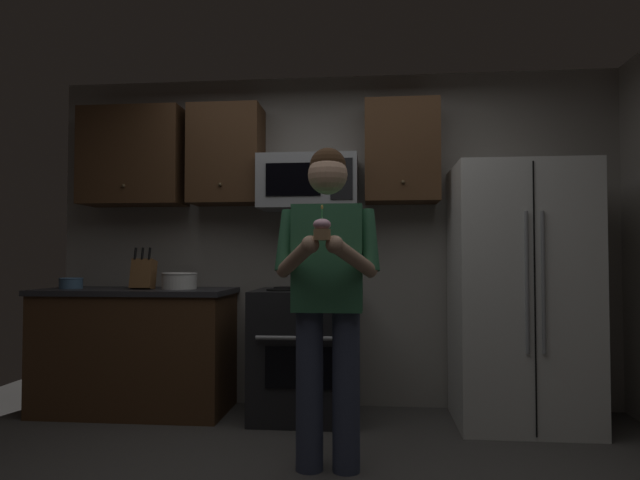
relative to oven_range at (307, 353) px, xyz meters
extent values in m
cube|color=gray|center=(0.15, 0.39, 0.84)|extent=(4.40, 0.10, 2.60)
cube|color=black|center=(0.00, 0.00, 0.00)|extent=(0.76, 0.66, 0.92)
cube|color=black|center=(0.00, -0.33, -0.04)|extent=(0.48, 0.01, 0.28)
cylinder|color=#99999E|center=(0.00, -0.36, 0.16)|extent=(0.60, 0.03, 0.03)
cylinder|color=black|center=(-0.18, -0.14, 0.46)|extent=(0.18, 0.18, 0.01)
cylinder|color=black|center=(0.18, -0.14, 0.46)|extent=(0.18, 0.18, 0.01)
cylinder|color=black|center=(-0.18, 0.14, 0.46)|extent=(0.18, 0.18, 0.01)
cylinder|color=black|center=(0.18, 0.14, 0.46)|extent=(0.18, 0.18, 0.01)
cube|color=#9EA0A5|center=(0.00, 0.12, 1.26)|extent=(0.74, 0.40, 0.40)
cube|color=black|center=(-0.09, -0.08, 1.26)|extent=(0.40, 0.01, 0.24)
cube|color=black|center=(0.26, -0.08, 1.26)|extent=(0.16, 0.01, 0.30)
cube|color=white|center=(1.50, -0.04, 0.44)|extent=(0.90, 0.72, 1.80)
cylinder|color=gray|center=(1.45, -0.41, 0.54)|extent=(0.02, 0.02, 0.90)
cylinder|color=gray|center=(1.55, -0.41, 0.54)|extent=(0.02, 0.02, 0.90)
cube|color=black|center=(1.50, -0.40, 0.44)|extent=(0.01, 0.01, 1.74)
cube|color=#4C301C|center=(-1.40, 0.17, 1.49)|extent=(0.80, 0.34, 0.76)
sphere|color=brown|center=(-1.40, -0.01, 1.24)|extent=(0.03, 0.03, 0.03)
cube|color=#4C301C|center=(-0.65, 0.17, 1.49)|extent=(0.55, 0.34, 0.76)
sphere|color=brown|center=(-0.65, -0.01, 1.24)|extent=(0.03, 0.03, 0.03)
cube|color=#4C301C|center=(0.70, 0.17, 1.49)|extent=(0.55, 0.34, 0.76)
sphere|color=brown|center=(0.70, -0.01, 1.24)|extent=(0.03, 0.03, 0.03)
cube|color=#4C301C|center=(-1.30, 0.02, -0.02)|extent=(1.40, 0.62, 0.88)
cube|color=#2D2D33|center=(-1.30, 0.02, 0.44)|extent=(1.44, 0.66, 0.04)
cube|color=brown|center=(-1.23, -0.03, 0.57)|extent=(0.16, 0.15, 0.24)
cylinder|color=black|center=(-1.28, -0.05, 0.72)|extent=(0.02, 0.04, 0.09)
cylinder|color=black|center=(-1.23, -0.05, 0.72)|extent=(0.02, 0.04, 0.09)
cylinder|color=black|center=(-1.17, -0.05, 0.72)|extent=(0.02, 0.04, 0.09)
cylinder|color=white|center=(-0.96, 0.02, 0.52)|extent=(0.26, 0.26, 0.12)
torus|color=white|center=(-0.96, 0.02, 0.57)|extent=(0.27, 0.27, 0.02)
cylinder|color=#4C7299|center=(-1.80, -0.01, 0.50)|extent=(0.17, 0.17, 0.08)
torus|color=#4C7299|center=(-1.80, -0.01, 0.53)|extent=(0.18, 0.18, 0.01)
cylinder|color=#383F59|center=(0.13, -0.99, -0.03)|extent=(0.15, 0.15, 0.86)
cylinder|color=#383F59|center=(0.33, -0.99, -0.03)|extent=(0.15, 0.15, 0.86)
cube|color=#33724C|center=(0.23, -0.99, 0.69)|extent=(0.38, 0.22, 0.58)
sphere|color=tan|center=(0.23, -0.99, 1.15)|extent=(0.22, 0.22, 0.22)
sphere|color=#382314|center=(0.23, -0.98, 1.20)|extent=(0.20, 0.20, 0.20)
cylinder|color=#33724C|center=(0.01, -1.02, 0.78)|extent=(0.15, 0.18, 0.35)
cylinder|color=tan|center=(0.08, -1.18, 0.69)|extent=(0.26, 0.33, 0.21)
sphere|color=tan|center=(0.17, -1.31, 0.76)|extent=(0.09, 0.09, 0.09)
cylinder|color=#33724C|center=(0.46, -1.02, 0.78)|extent=(0.15, 0.18, 0.35)
cylinder|color=tan|center=(0.38, -1.18, 0.69)|extent=(0.26, 0.33, 0.21)
sphere|color=tan|center=(0.29, -1.31, 0.76)|extent=(0.09, 0.09, 0.09)
cylinder|color=#A87F56|center=(0.23, -1.33, 0.80)|extent=(0.08, 0.08, 0.06)
ellipsoid|color=#F2B2CC|center=(0.23, -1.33, 0.85)|extent=(0.09, 0.09, 0.06)
cylinder|color=#4CBF66|center=(0.23, -1.33, 0.90)|extent=(0.01, 0.01, 0.06)
ellipsoid|color=#FFD159|center=(0.23, -1.33, 0.94)|extent=(0.01, 0.01, 0.02)
camera|label=1|loc=(0.48, -4.00, 0.69)|focal=30.90mm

